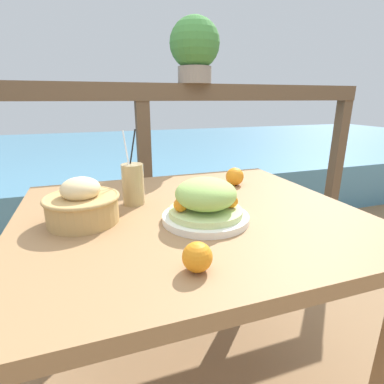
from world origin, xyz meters
name	(u,v)px	position (x,y,z in m)	size (l,w,h in m)	color
ground_plane	(190,382)	(0.00, 0.00, 0.00)	(12.00, 12.00, 0.00)	#8E6B47
patio_table	(190,237)	(0.00, 0.00, 0.63)	(1.06, 0.93, 0.72)	#997047
railing_fence	(144,140)	(0.00, 0.79, 0.85)	(2.80, 0.08, 1.14)	brown
sea_backdrop	(113,163)	(0.00, 3.29, 0.22)	(12.00, 4.00, 0.44)	teal
salad_plate	(206,203)	(0.02, -0.09, 0.77)	(0.25, 0.25, 0.13)	white
drink_glass	(133,184)	(-0.16, 0.13, 0.79)	(0.07, 0.07, 0.25)	tan
bread_basket	(82,204)	(-0.32, 0.01, 0.77)	(0.21, 0.21, 0.13)	tan
potted_plant	(195,48)	(0.30, 0.79, 1.32)	(0.27, 0.27, 0.33)	gray
orange_near_basket	(235,177)	(0.27, 0.22, 0.76)	(0.07, 0.07, 0.07)	orange
orange_near_glass	(197,257)	(-0.09, -0.33, 0.75)	(0.06, 0.06, 0.06)	orange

